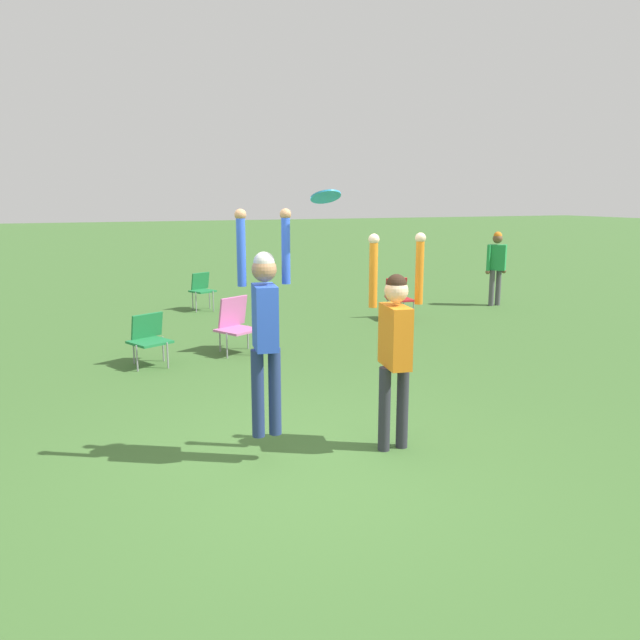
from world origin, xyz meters
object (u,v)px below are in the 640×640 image
Objects in this scene: camping_chair_1 at (149,336)px; camping_chair_4 at (399,295)px; frisbee at (326,197)px; person_defending at (395,337)px; person_spectator_near at (496,262)px; camping_chair_2 at (202,287)px; camping_chair_3 at (235,322)px; person_jumping at (265,319)px.

camping_chair_1 is 5.54m from camping_chair_4.
camping_chair_4 is at bearing 55.17° from frisbee.
person_spectator_near is at bearing 145.06° from person_defending.
camping_chair_4 is at bearing 172.94° from camping_chair_1.
camping_chair_1 is 4.63m from camping_chair_2.
person_defending is 4.56m from camping_chair_3.
camping_chair_2 is 6.76m from person_spectator_near.
camping_chair_3 is at bearing 26.99° from camping_chair_4.
camping_chair_3 is at bearing -165.41° from person_defending.
camping_chair_4 is (3.56, -2.56, -0.01)m from camping_chair_2.
camping_chair_2 is 4.05m from camping_chair_3.
frisbee is 0.36× the size of camping_chair_1.
camping_chair_3 is (-0.29, -4.04, -0.01)m from camping_chair_2.
person_spectator_near reaches higher than camping_chair_4.
camping_chair_4 is at bearing -121.96° from person_spectator_near.
person_spectator_near is (6.43, -2.01, 0.52)m from camping_chair_2.
frisbee is at bearing 58.05° from camping_chair_3.
frisbee is at bearing -90.04° from person_spectator_near.
camping_chair_2 is (-0.16, 8.53, -0.65)m from person_defending.
camping_chair_3 is at bearing -1.84° from person_jumping.
person_defending is 4.66m from camping_chair_1.
camping_chair_1 is 1.44m from camping_chair_3.
person_jumping reaches higher than camping_chair_2.
camping_chair_4 is 0.49× the size of person_spectator_near.
camping_chair_4 is (4.14, 5.95, -2.00)m from frisbee.
person_jumping is 7.70× the size of frisbee.
frisbee reaches higher than camping_chair_1.
camping_chair_1 is 8.46m from person_spectator_near.
camping_chair_3 is (0.29, 4.48, -2.00)m from frisbee.
person_jumping is at bearing 57.04° from camping_chair_4.
frisbee is (0.53, -0.19, 1.11)m from person_jumping.
camping_chair_3 is (1.41, 0.28, 0.05)m from camping_chair_1.
frisbee reaches higher than person_jumping.
person_spectator_near is (7.53, 6.32, -0.37)m from person_jumping.
person_jumping is at bearing 72.88° from camping_chair_1.
frisbee is at bearing -100.58° from person_jumping.
person_defending is 7.79× the size of frisbee.
camping_chair_2 reaches higher than camping_chair_1.
camping_chair_1 is (-1.85, 4.21, -0.71)m from person_defending.
camping_chair_2 is 0.48× the size of person_spectator_near.
frisbee is (-0.73, 0.01, 1.35)m from person_defending.
camping_chair_2 is (1.10, 8.33, -0.89)m from person_jumping.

